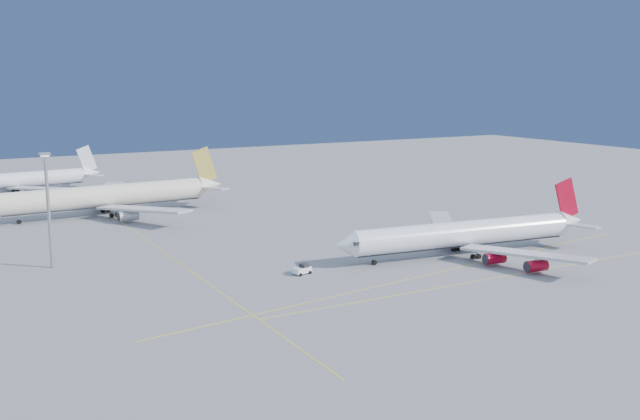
{
  "coord_description": "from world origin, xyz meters",
  "views": [
    {
      "loc": [
        -82.98,
        -111.49,
        36.98
      ],
      "look_at": [
        -4.34,
        30.64,
        7.0
      ],
      "focal_mm": 40.0,
      "sensor_mm": 36.0,
      "label": 1
    }
  ],
  "objects_px": {
    "airliner_etihad": "(111,196)",
    "airliner_third": "(18,180)",
    "pushback_tug": "(303,269)",
    "light_mast": "(48,201)",
    "airliner_virgin": "(468,234)"
  },
  "relations": [
    {
      "from": "airliner_etihad",
      "to": "light_mast",
      "type": "bearing_deg",
      "value": -117.76
    },
    {
      "from": "airliner_virgin",
      "to": "airliner_third",
      "type": "bearing_deg",
      "value": 125.16
    },
    {
      "from": "airliner_etihad",
      "to": "airliner_third",
      "type": "relative_size",
      "value": 1.23
    },
    {
      "from": "airliner_virgin",
      "to": "pushback_tug",
      "type": "height_order",
      "value": "airliner_virgin"
    },
    {
      "from": "airliner_virgin",
      "to": "airliner_third",
      "type": "distance_m",
      "value": 153.89
    },
    {
      "from": "airliner_etihad",
      "to": "airliner_third",
      "type": "height_order",
      "value": "airliner_etihad"
    },
    {
      "from": "airliner_third",
      "to": "airliner_virgin",
      "type": "bearing_deg",
      "value": -67.46
    },
    {
      "from": "airliner_third",
      "to": "pushback_tug",
      "type": "height_order",
      "value": "airliner_third"
    },
    {
      "from": "light_mast",
      "to": "airliner_etihad",
      "type": "bearing_deg",
      "value": 65.54
    },
    {
      "from": "airliner_third",
      "to": "light_mast",
      "type": "bearing_deg",
      "value": -99.16
    },
    {
      "from": "airliner_third",
      "to": "pushback_tug",
      "type": "distance_m",
      "value": 136.42
    },
    {
      "from": "airliner_etihad",
      "to": "airliner_third",
      "type": "bearing_deg",
      "value": 105.68
    },
    {
      "from": "pushback_tug",
      "to": "airliner_virgin",
      "type": "bearing_deg",
      "value": -20.16
    },
    {
      "from": "pushback_tug",
      "to": "airliner_etihad",
      "type": "bearing_deg",
      "value": 87.8
    },
    {
      "from": "pushback_tug",
      "to": "light_mast",
      "type": "bearing_deg",
      "value": 130.54
    }
  ]
}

